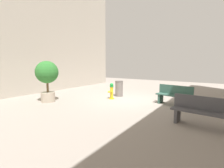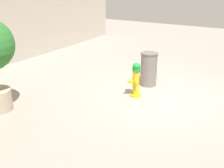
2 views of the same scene
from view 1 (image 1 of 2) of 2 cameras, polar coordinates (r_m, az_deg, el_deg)
name	(u,v)px [view 1 (image 1 of 2)]	position (r m, az deg, el deg)	size (l,w,h in m)	color
ground_plane	(125,99)	(9.31, 4.68, -5.33)	(23.40, 23.40, 0.00)	gray
building_facade_right	(13,16)	(12.17, -31.11, 19.60)	(0.70, 18.00, 9.68)	#B2A899
fire_hydrant	(111,91)	(9.33, -0.18, -2.43)	(0.36, 0.38, 0.91)	gold
bench_near	(174,95)	(8.46, 20.70, -3.57)	(1.73, 0.78, 0.95)	#33594C
bench_far	(202,111)	(5.98, 28.62, -8.19)	(1.84, 0.64, 0.95)	#4C4C51
planter_tree	(47,76)	(9.17, -21.55, 2.71)	(1.16, 1.16, 2.14)	tan
trash_bin	(119,88)	(10.11, 2.45, -1.57)	(0.49, 0.49, 0.96)	slate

